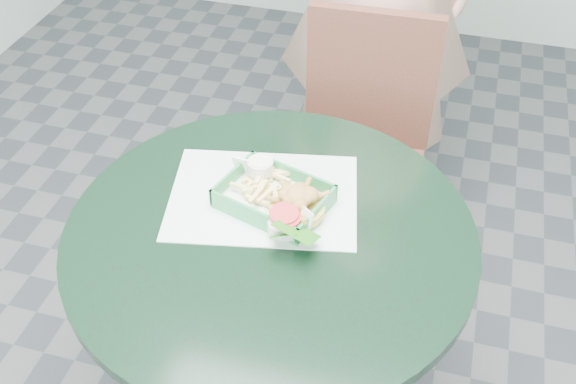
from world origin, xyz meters
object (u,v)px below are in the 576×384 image
(cafe_table, at_px, (272,285))
(dining_chair, at_px, (361,140))
(sauce_ramekin, at_px, (251,176))
(crab_sandwich, at_px, (301,202))
(food_basket, at_px, (274,206))

(cafe_table, distance_m, dining_chair, 0.70)
(dining_chair, bearing_deg, cafe_table, -99.06)
(sauce_ramekin, bearing_deg, crab_sandwich, -21.50)
(dining_chair, height_order, sauce_ramekin, dining_chair)
(dining_chair, xyz_separation_m, food_basket, (-0.10, -0.61, 0.23))
(food_basket, xyz_separation_m, crab_sandwich, (0.07, -0.00, 0.03))
(crab_sandwich, height_order, sauce_ramekin, crab_sandwich)
(cafe_table, bearing_deg, dining_chair, 82.67)
(dining_chair, height_order, food_basket, dining_chair)
(cafe_table, bearing_deg, sauce_ramekin, 123.47)
(food_basket, distance_m, crab_sandwich, 0.07)
(dining_chair, distance_m, crab_sandwich, 0.67)
(food_basket, bearing_deg, cafe_table, -79.26)
(cafe_table, bearing_deg, food_basket, 100.74)
(crab_sandwich, xyz_separation_m, sauce_ramekin, (-0.14, 0.05, 0.00))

